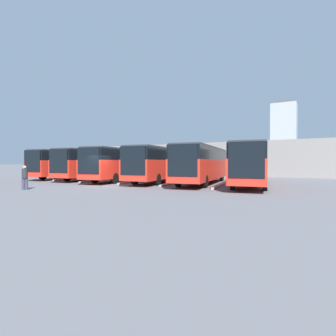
% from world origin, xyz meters
% --- Properties ---
extents(ground_plane, '(600.00, 600.00, 0.00)m').
position_xyz_m(ground_plane, '(0.00, 0.00, 0.00)').
color(ground_plane, '#5B5B60').
extents(bus_0, '(4.20, 12.59, 3.32)m').
position_xyz_m(bus_0, '(-10.81, -5.93, 1.85)').
color(bus_0, red).
rests_on(bus_0, ground_plane).
extents(curb_divider_0, '(1.06, 5.64, 0.15)m').
position_xyz_m(curb_divider_0, '(-8.64, -4.10, 0.07)').
color(curb_divider_0, '#9E9E99').
rests_on(curb_divider_0, ground_plane).
extents(bus_1, '(4.20, 12.59, 3.32)m').
position_xyz_m(bus_1, '(-6.48, -5.95, 1.85)').
color(bus_1, red).
rests_on(bus_1, ground_plane).
extents(curb_divider_1, '(1.06, 5.64, 0.15)m').
position_xyz_m(curb_divider_1, '(-4.32, -4.12, 0.07)').
color(curb_divider_1, '#9E9E99').
rests_on(curb_divider_1, ground_plane).
extents(bus_2, '(4.20, 12.59, 3.32)m').
position_xyz_m(bus_2, '(-2.16, -6.07, 1.85)').
color(bus_2, red).
rests_on(bus_2, ground_plane).
extents(curb_divider_2, '(1.06, 5.64, 0.15)m').
position_xyz_m(curb_divider_2, '(0.00, -4.24, 0.07)').
color(curb_divider_2, '#9E9E99').
rests_on(curb_divider_2, ground_plane).
extents(bus_3, '(4.20, 12.59, 3.32)m').
position_xyz_m(bus_3, '(2.16, -5.66, 1.85)').
color(bus_3, red).
rests_on(bus_3, ground_plane).
extents(curb_divider_3, '(1.06, 5.64, 0.15)m').
position_xyz_m(curb_divider_3, '(4.32, -3.83, 0.07)').
color(curb_divider_3, '#9E9E99').
rests_on(curb_divider_3, ground_plane).
extents(bus_4, '(4.20, 12.59, 3.32)m').
position_xyz_m(bus_4, '(6.48, -6.11, 1.85)').
color(bus_4, red).
rests_on(bus_4, ground_plane).
extents(curb_divider_4, '(1.06, 5.64, 0.15)m').
position_xyz_m(curb_divider_4, '(8.64, -4.27, 0.07)').
color(curb_divider_4, '#9E9E99').
rests_on(curb_divider_4, ground_plane).
extents(bus_5, '(4.20, 12.59, 3.32)m').
position_xyz_m(bus_5, '(10.80, -6.36, 1.85)').
color(bus_5, red).
rests_on(bus_5, ground_plane).
extents(pedestrian, '(0.52, 0.52, 1.71)m').
position_xyz_m(pedestrian, '(2.58, 5.13, 0.92)').
color(pedestrian, '#38384C').
rests_on(pedestrian, ground_plane).
extents(station_building, '(39.16, 16.33, 4.92)m').
position_xyz_m(station_building, '(0.00, -27.41, 2.49)').
color(station_building, gray).
rests_on(station_building, ground_plane).
extents(office_tower, '(20.64, 20.64, 56.09)m').
position_xyz_m(office_tower, '(8.02, -237.55, 27.44)').
color(office_tower, '#ADB2B7').
rests_on(office_tower, ground_plane).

